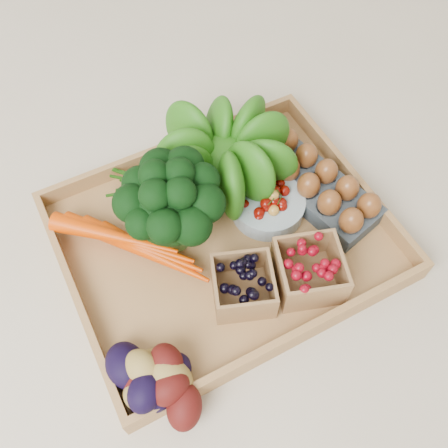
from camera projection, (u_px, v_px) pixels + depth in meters
name	position (u px, v px, depth m)	size (l,w,h in m)	color
ground	(224.00, 242.00, 0.90)	(4.00, 4.00, 0.00)	beige
tray	(224.00, 240.00, 0.90)	(0.55, 0.45, 0.01)	#AC7D48
carrots	(129.00, 242.00, 0.85)	(0.24, 0.17, 0.06)	#D63B00
lettuce	(225.00, 151.00, 0.89)	(0.17, 0.17, 0.17)	#295A0E
broccoli	(173.00, 218.00, 0.83)	(0.17, 0.17, 0.14)	black
cherry_bowl	(268.00, 205.00, 0.90)	(0.13, 0.13, 0.04)	#8C9EA5
egg_carton	(305.00, 181.00, 0.94)	(0.11, 0.30, 0.04)	#384147
potatoes	(156.00, 377.00, 0.71)	(0.16, 0.16, 0.09)	#380A09
punnet_blackberry	(243.00, 286.00, 0.80)	(0.10, 0.10, 0.07)	black
punnet_raspberry	(309.00, 271.00, 0.81)	(0.11, 0.11, 0.07)	maroon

